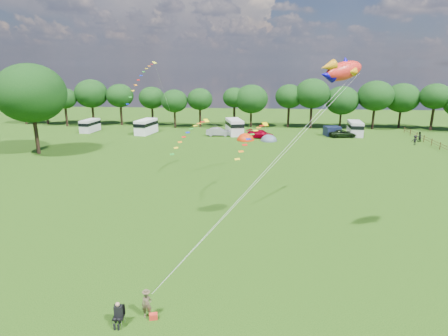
# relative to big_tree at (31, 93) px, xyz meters

# --- Properties ---
(ground_plane) EXTENTS (180.00, 180.00, 0.00)m
(ground_plane) POSITION_rel_big_tree_xyz_m (30.00, -28.00, -9.02)
(ground_plane) COLOR black
(ground_plane) RESTS_ON ground
(tree_line) EXTENTS (102.98, 10.98, 10.27)m
(tree_line) POSITION_rel_big_tree_xyz_m (35.30, 26.99, -2.67)
(tree_line) COLOR black
(tree_line) RESTS_ON ground
(big_tree) EXTENTS (10.00, 10.00, 13.28)m
(big_tree) POSITION_rel_big_tree_xyz_m (0.00, 0.00, 0.00)
(big_tree) COLOR black
(big_tree) RESTS_ON ground
(fence) EXTENTS (0.12, 33.12, 1.20)m
(fence) POSITION_rel_big_tree_xyz_m (62.00, 6.50, -8.32)
(fence) COLOR #472D19
(fence) RESTS_ON ground
(car_b) EXTENTS (4.45, 1.88, 1.54)m
(car_b) POSITION_rel_big_tree_xyz_m (25.79, 16.64, -8.25)
(car_b) COLOR #929499
(car_b) RESTS_ON ground
(car_c) EXTENTS (5.35, 3.92, 1.48)m
(car_c) POSITION_rel_big_tree_xyz_m (33.74, 15.03, -8.28)
(car_c) COLOR maroon
(car_c) RESTS_ON ground
(car_d) EXTENTS (5.20, 2.68, 1.37)m
(car_d) POSITION_rel_big_tree_xyz_m (48.84, 17.32, -8.33)
(car_d) COLOR black
(car_d) RESTS_ON ground
(campervan_a) EXTENTS (2.57, 5.11, 2.41)m
(campervan_a) POSITION_rel_big_tree_xyz_m (-0.28, 18.99, -7.72)
(campervan_a) COLOR silver
(campervan_a) RESTS_ON ground
(campervan_b) EXTENTS (3.43, 5.99, 2.76)m
(campervan_b) POSITION_rel_big_tree_xyz_m (11.56, 17.77, -7.53)
(campervan_b) COLOR white
(campervan_b) RESTS_ON ground
(campervan_c) EXTENTS (4.01, 6.39, 2.91)m
(campervan_c) POSITION_rel_big_tree_xyz_m (28.70, 18.47, -7.45)
(campervan_c) COLOR silver
(campervan_c) RESTS_ON ground
(campervan_d) EXTENTS (2.73, 5.60, 2.66)m
(campervan_d) POSITION_rel_big_tree_xyz_m (51.56, 19.43, -7.59)
(campervan_d) COLOR #B6B5B7
(campervan_d) RESTS_ON ground
(tent_orange) EXTENTS (3.14, 3.44, 2.46)m
(tent_orange) POSITION_rel_big_tree_xyz_m (31.01, 12.98, -9.00)
(tent_orange) COLOR red
(tent_orange) RESTS_ON ground
(tent_greyblue) EXTENTS (2.94, 3.22, 2.19)m
(tent_greyblue) POSITION_rel_big_tree_xyz_m (35.13, 12.77, -9.00)
(tent_greyblue) COLOR #485764
(tent_greyblue) RESTS_ON ground
(awning_navy) EXTENTS (3.26, 2.87, 1.76)m
(awning_navy) POSITION_rel_big_tree_xyz_m (47.21, 18.69, -8.14)
(awning_navy) COLOR black
(awning_navy) RESTS_ON ground
(kite_flyer) EXTENTS (0.61, 0.47, 1.50)m
(kite_flyer) POSITION_rel_big_tree_xyz_m (27.22, -35.84, -8.27)
(kite_flyer) COLOR brown
(kite_flyer) RESTS_ON ground
(camp_chair) EXTENTS (0.60, 0.60, 1.37)m
(camp_chair) POSITION_rel_big_tree_xyz_m (25.93, -36.58, -8.20)
(camp_chair) COLOR #99999E
(camp_chair) RESTS_ON ground
(kite_bag) EXTENTS (0.50, 0.39, 0.31)m
(kite_bag) POSITION_rel_big_tree_xyz_m (27.58, -35.99, -8.86)
(kite_bag) COLOR red
(kite_bag) RESTS_ON ground
(fish_kite) EXTENTS (3.52, 2.55, 1.89)m
(fish_kite) POSITION_rel_big_tree_xyz_m (38.38, -26.37, 3.70)
(fish_kite) COLOR red
(fish_kite) RESTS_ON ground
(streamer_kite_a) EXTENTS (3.22, 5.53, 5.73)m
(streamer_kite_a) POSITION_rel_big_tree_xyz_m (16.76, 0.47, 2.48)
(streamer_kite_a) COLOR yellow
(streamer_kite_a) RESTS_ON ground
(streamer_kite_b) EXTENTS (4.31, 4.68, 3.80)m
(streamer_kite_b) POSITION_rel_big_tree_xyz_m (24.99, -7.42, -3.89)
(streamer_kite_b) COLOR #FFF402
(streamer_kite_b) RESTS_ON ground
(streamer_kite_c) EXTENTS (3.12, 4.84, 2.78)m
(streamer_kite_c) POSITION_rel_big_tree_xyz_m (32.69, -17.50, -2.35)
(streamer_kite_c) COLOR #D4BB00
(streamer_kite_c) RESTS_ON ground
(walker_a) EXTENTS (1.02, 0.91, 1.78)m
(walker_a) POSITION_rel_big_tree_xyz_m (61.22, 14.17, -8.13)
(walker_a) COLOR black
(walker_a) RESTS_ON ground
(walker_b) EXTENTS (1.07, 0.52, 1.63)m
(walker_b) POSITION_rel_big_tree_xyz_m (59.40, 11.30, -8.20)
(walker_b) COLOR black
(walker_b) RESTS_ON ground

